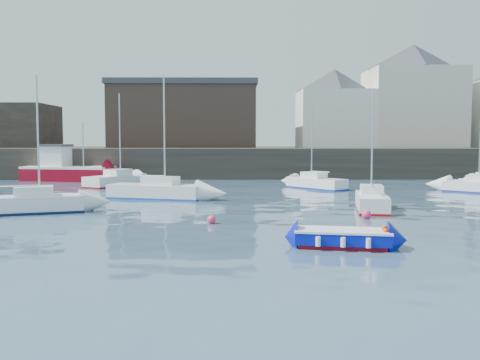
{
  "coord_description": "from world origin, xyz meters",
  "views": [
    {
      "loc": [
        -0.36,
        -18.96,
        3.81
      ],
      "look_at": [
        0.0,
        12.0,
        1.5
      ],
      "focal_mm": 40.0,
      "sensor_mm": 36.0,
      "label": 1
    }
  ],
  "objects_px": {
    "sailboat_f": "(316,183)",
    "buoy_far": "(157,200)",
    "fishing_boat": "(66,169)",
    "sailboat_b": "(157,191)",
    "sailboat_c": "(372,201)",
    "buoy_near": "(212,223)",
    "blue_dinghy": "(343,237)",
    "buoy_mid": "(367,219)",
    "sailboat_a": "(29,203)",
    "sailboat_h": "(116,180)"
  },
  "relations": [
    {
      "from": "fishing_boat",
      "to": "sailboat_f",
      "type": "bearing_deg",
      "value": -21.13
    },
    {
      "from": "blue_dinghy",
      "to": "sailboat_h",
      "type": "relative_size",
      "value": 0.46
    },
    {
      "from": "sailboat_h",
      "to": "buoy_mid",
      "type": "relative_size",
      "value": 17.06
    },
    {
      "from": "sailboat_h",
      "to": "fishing_boat",
      "type": "bearing_deg",
      "value": 135.89
    },
    {
      "from": "blue_dinghy",
      "to": "buoy_far",
      "type": "height_order",
      "value": "blue_dinghy"
    },
    {
      "from": "sailboat_c",
      "to": "sailboat_f",
      "type": "distance_m",
      "value": 13.0
    },
    {
      "from": "sailboat_b",
      "to": "sailboat_c",
      "type": "height_order",
      "value": "sailboat_b"
    },
    {
      "from": "buoy_near",
      "to": "buoy_mid",
      "type": "bearing_deg",
      "value": 10.96
    },
    {
      "from": "sailboat_c",
      "to": "sailboat_f",
      "type": "bearing_deg",
      "value": 94.68
    },
    {
      "from": "sailboat_b",
      "to": "buoy_far",
      "type": "xyz_separation_m",
      "value": [
        0.15,
        -0.84,
        -0.52
      ]
    },
    {
      "from": "sailboat_f",
      "to": "buoy_far",
      "type": "relative_size",
      "value": 19.58
    },
    {
      "from": "sailboat_c",
      "to": "sailboat_h",
      "type": "height_order",
      "value": "sailboat_h"
    },
    {
      "from": "sailboat_c",
      "to": "buoy_far",
      "type": "xyz_separation_m",
      "value": [
        -12.42,
        4.97,
        -0.49
      ]
    },
    {
      "from": "buoy_far",
      "to": "sailboat_a",
      "type": "bearing_deg",
      "value": -134.58
    },
    {
      "from": "sailboat_f",
      "to": "buoy_far",
      "type": "bearing_deg",
      "value": -144.87
    },
    {
      "from": "sailboat_b",
      "to": "buoy_near",
      "type": "height_order",
      "value": "sailboat_b"
    },
    {
      "from": "sailboat_f",
      "to": "sailboat_b",
      "type": "bearing_deg",
      "value": -148.16
    },
    {
      "from": "sailboat_a",
      "to": "sailboat_b",
      "type": "relative_size",
      "value": 0.89
    },
    {
      "from": "buoy_far",
      "to": "sailboat_b",
      "type": "bearing_deg",
      "value": 99.97
    },
    {
      "from": "sailboat_b",
      "to": "sailboat_c",
      "type": "distance_m",
      "value": 13.85
    },
    {
      "from": "sailboat_b",
      "to": "buoy_mid",
      "type": "xyz_separation_m",
      "value": [
        11.51,
        -8.99,
        -0.52
      ]
    },
    {
      "from": "sailboat_a",
      "to": "buoy_near",
      "type": "xyz_separation_m",
      "value": [
        9.71,
        -3.66,
        -0.51
      ]
    },
    {
      "from": "sailboat_c",
      "to": "sailboat_h",
      "type": "distance_m",
      "value": 23.47
    },
    {
      "from": "sailboat_b",
      "to": "sailboat_h",
      "type": "distance_m",
      "value": 11.05
    },
    {
      "from": "sailboat_c",
      "to": "sailboat_b",
      "type": "bearing_deg",
      "value": 155.19
    },
    {
      "from": "sailboat_c",
      "to": "buoy_near",
      "type": "distance_m",
      "value": 9.74
    },
    {
      "from": "sailboat_f",
      "to": "sailboat_h",
      "type": "distance_m",
      "value": 16.57
    },
    {
      "from": "blue_dinghy",
      "to": "sailboat_b",
      "type": "distance_m",
      "value": 18.27
    },
    {
      "from": "fishing_boat",
      "to": "sailboat_a",
      "type": "bearing_deg",
      "value": -77.12
    },
    {
      "from": "sailboat_f",
      "to": "buoy_near",
      "type": "relative_size",
      "value": 17.07
    },
    {
      "from": "sailboat_b",
      "to": "buoy_mid",
      "type": "bearing_deg",
      "value": -37.98
    },
    {
      "from": "blue_dinghy",
      "to": "sailboat_f",
      "type": "height_order",
      "value": "sailboat_f"
    },
    {
      "from": "fishing_boat",
      "to": "buoy_mid",
      "type": "height_order",
      "value": "fishing_boat"
    },
    {
      "from": "blue_dinghy",
      "to": "sailboat_a",
      "type": "height_order",
      "value": "sailboat_a"
    },
    {
      "from": "blue_dinghy",
      "to": "sailboat_h",
      "type": "height_order",
      "value": "sailboat_h"
    },
    {
      "from": "blue_dinghy",
      "to": "sailboat_a",
      "type": "relative_size",
      "value": 0.5
    },
    {
      "from": "buoy_far",
      "to": "sailboat_f",
      "type": "bearing_deg",
      "value": 35.13
    },
    {
      "from": "buoy_mid",
      "to": "buoy_far",
      "type": "relative_size",
      "value": 1.31
    },
    {
      "from": "fishing_boat",
      "to": "buoy_mid",
      "type": "distance_m",
      "value": 33.4
    },
    {
      "from": "buoy_mid",
      "to": "fishing_boat",
      "type": "bearing_deg",
      "value": 132.07
    },
    {
      "from": "sailboat_b",
      "to": "sailboat_f",
      "type": "distance_m",
      "value": 13.55
    },
    {
      "from": "buoy_near",
      "to": "sailboat_c",
      "type": "bearing_deg",
      "value": 28.39
    },
    {
      "from": "blue_dinghy",
      "to": "buoy_far",
      "type": "distance_m",
      "value": 17.47
    },
    {
      "from": "sailboat_b",
      "to": "sailboat_h",
      "type": "height_order",
      "value": "sailboat_b"
    },
    {
      "from": "sailboat_a",
      "to": "sailboat_f",
      "type": "xyz_separation_m",
      "value": [
        17.21,
        13.93,
        -0.03
      ]
    },
    {
      "from": "fishing_boat",
      "to": "sailboat_b",
      "type": "xyz_separation_m",
      "value": [
        10.86,
        -15.79,
        -0.54
      ]
    },
    {
      "from": "sailboat_a",
      "to": "buoy_far",
      "type": "distance_m",
      "value": 8.34
    },
    {
      "from": "buoy_near",
      "to": "buoy_mid",
      "type": "height_order",
      "value": "buoy_mid"
    },
    {
      "from": "sailboat_b",
      "to": "buoy_far",
      "type": "distance_m",
      "value": 1.01
    },
    {
      "from": "sailboat_f",
      "to": "buoy_near",
      "type": "bearing_deg",
      "value": -113.09
    }
  ]
}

